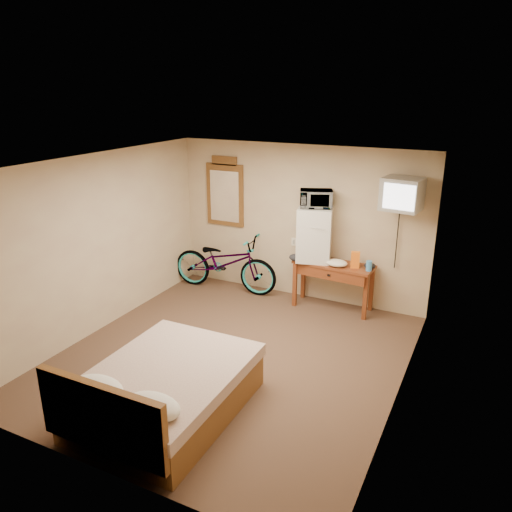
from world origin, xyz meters
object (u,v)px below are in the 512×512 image
object	(u,v)px
crt_television	(402,194)
bed	(162,391)
bicycle	(225,262)
desk	(333,272)
blue_cup	(369,266)
wall_mirror	(225,192)
microwave	(316,199)
mini_fridge	(315,234)

from	to	relation	value
crt_television	bed	world-z (taller)	crt_television
bicycle	desk	bearing A→B (deg)	-92.53
blue_cup	wall_mirror	size ratio (longest dim) A/B	0.13
wall_mirror	desk	bearing A→B (deg)	-7.51
wall_mirror	bed	distance (m)	4.10
wall_mirror	microwave	bearing A→B (deg)	-7.18
crt_television	bicycle	bearing A→B (deg)	-178.55
mini_fridge	bed	distance (m)	3.57
crt_television	bed	distance (m)	4.13
desk	bicycle	world-z (taller)	bicycle
desk	wall_mirror	size ratio (longest dim) A/B	1.07
desk	wall_mirror	xyz separation A→B (m)	(-2.05, 0.27, 1.01)
bicycle	bed	xyz separation A→B (m)	(1.13, -3.33, -0.20)
crt_television	wall_mirror	world-z (taller)	wall_mirror
mini_fridge	blue_cup	world-z (taller)	mini_fridge
mini_fridge	bed	world-z (taller)	mini_fridge
blue_cup	crt_television	distance (m)	1.16
blue_cup	bicycle	size ratio (longest dim) A/B	0.08
microwave	blue_cup	world-z (taller)	microwave
blue_cup	wall_mirror	xyz separation A→B (m)	(-2.61, 0.32, 0.80)
microwave	bed	size ratio (longest dim) A/B	0.25
blue_cup	bicycle	xyz separation A→B (m)	(-2.45, -0.00, -0.33)
blue_cup	microwave	bearing A→B (deg)	173.17
mini_fridge	bed	size ratio (longest dim) A/B	0.43
desk	crt_television	distance (m)	1.60
mini_fridge	microwave	xyz separation A→B (m)	(0.00, 0.00, 0.55)
mini_fridge	bicycle	size ratio (longest dim) A/B	0.45
desk	microwave	world-z (taller)	microwave
microwave	desk	bearing A→B (deg)	-31.04
blue_cup	bicycle	world-z (taller)	bicycle
mini_fridge	bicycle	bearing A→B (deg)	-176.00
mini_fridge	microwave	bearing A→B (deg)	56.27
crt_television	wall_mirror	bearing A→B (deg)	175.15
crt_television	bed	bearing A→B (deg)	-116.36
desk	mini_fridge	world-z (taller)	mini_fridge
desk	microwave	size ratio (longest dim) A/B	2.62
blue_cup	bed	xyz separation A→B (m)	(-1.32, -3.33, -0.53)
blue_cup	bed	bearing A→B (deg)	-111.64
mini_fridge	blue_cup	size ratio (longest dim) A/B	5.51
bicycle	crt_television	bearing A→B (deg)	-92.71
microwave	crt_television	xyz separation A→B (m)	(1.27, -0.04, 0.20)
microwave	bicycle	world-z (taller)	microwave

